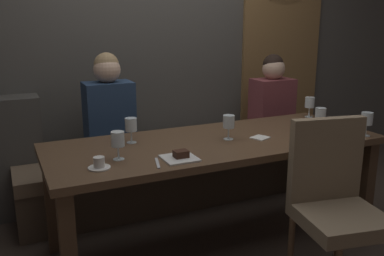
{
  "coord_description": "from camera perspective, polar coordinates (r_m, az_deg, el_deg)",
  "views": [
    {
      "loc": [
        -1.26,
        -2.34,
        1.5
      ],
      "look_at": [
        -0.17,
        0.0,
        0.84
      ],
      "focal_mm": 39.07,
      "sensor_mm": 36.0,
      "label": 1
    }
  ],
  "objects": [
    {
      "name": "wine_glass_far_left",
      "position": [
        3.53,
        15.77,
        3.32
      ],
      "size": [
        0.08,
        0.08,
        0.16
      ],
      "color": "silver",
      "rests_on": "dining_table"
    },
    {
      "name": "back_wall_tiled",
      "position": [
        3.77,
        -5.59,
        14.3
      ],
      "size": [
        6.0,
        0.12,
        3.0
      ],
      "primitive_type": "cube",
      "color": "#4C4944",
      "rests_on": "ground"
    },
    {
      "name": "folded_napkin",
      "position": [
        2.83,
        9.28,
        -1.32
      ],
      "size": [
        0.14,
        0.13,
        0.01
      ],
      "primitive_type": "cube",
      "rotation": [
        0.0,
        0.0,
        0.38
      ],
      "color": "silver",
      "rests_on": "dining_table"
    },
    {
      "name": "arched_door",
      "position": [
        4.36,
        12.17,
        12.28
      ],
      "size": [
        0.9,
        0.05,
        2.55
      ],
      "color": "olive",
      "rests_on": "ground"
    },
    {
      "name": "diner_bearded",
      "position": [
        3.85,
        10.88,
        3.83
      ],
      "size": [
        0.36,
        0.24,
        0.77
      ],
      "color": "brown",
      "rests_on": "banquette_bench"
    },
    {
      "name": "wine_glass_end_right",
      "position": [
        2.38,
        -10.1,
        -1.59
      ],
      "size": [
        0.08,
        0.08,
        0.16
      ],
      "color": "silver",
      "rests_on": "dining_table"
    },
    {
      "name": "wine_glass_near_right",
      "position": [
        2.69,
        -8.34,
        0.38
      ],
      "size": [
        0.08,
        0.08,
        0.16
      ],
      "color": "silver",
      "rests_on": "dining_table"
    },
    {
      "name": "fork_on_table",
      "position": [
        2.32,
        -4.74,
        -4.78
      ],
      "size": [
        0.06,
        0.17,
        0.01
      ],
      "primitive_type": "cube",
      "rotation": [
        0.0,
        0.0,
        -0.27
      ],
      "color": "silver",
      "rests_on": "dining_table"
    },
    {
      "name": "wine_glass_far_right",
      "position": [
        2.75,
        5.03,
        0.71
      ],
      "size": [
        0.08,
        0.08,
        0.16
      ],
      "color": "silver",
      "rests_on": "dining_table"
    },
    {
      "name": "ground",
      "position": [
        3.05,
        3.08,
        -15.12
      ],
      "size": [
        9.0,
        9.0,
        0.0
      ],
      "primitive_type": "plane",
      "color": "#382D26"
    },
    {
      "name": "wine_glass_center_front",
      "position": [
        3.07,
        22.76,
        1.05
      ],
      "size": [
        0.08,
        0.08,
        0.16
      ],
      "color": "silver",
      "rests_on": "dining_table"
    },
    {
      "name": "wine_glass_center_back",
      "position": [
        3.11,
        17.12,
        1.72
      ],
      "size": [
        0.08,
        0.08,
        0.16
      ],
      "color": "silver",
      "rests_on": "dining_table"
    },
    {
      "name": "espresso_cup",
      "position": [
        2.28,
        -12.57,
        -4.79
      ],
      "size": [
        0.12,
        0.12,
        0.06
      ],
      "color": "white",
      "rests_on": "dining_table"
    },
    {
      "name": "dessert_plate",
      "position": [
        2.38,
        -1.65,
        -3.93
      ],
      "size": [
        0.19,
        0.19,
        0.05
      ],
      "color": "white",
      "rests_on": "dining_table"
    },
    {
      "name": "diner_redhead",
      "position": [
        3.22,
        -11.26,
        2.32
      ],
      "size": [
        0.36,
        0.24,
        0.83
      ],
      "color": "navy",
      "rests_on": "banquette_bench"
    },
    {
      "name": "banquette_bench",
      "position": [
        3.53,
        -2.24,
        -6.79
      ],
      "size": [
        2.5,
        0.44,
        0.45
      ],
      "color": "#4A3C2E",
      "rests_on": "ground"
    },
    {
      "name": "dining_table",
      "position": [
        2.79,
        3.26,
        -3.37
      ],
      "size": [
        2.2,
        0.84,
        0.74
      ],
      "color": "#493422",
      "rests_on": "ground"
    },
    {
      "name": "chair_near_side",
      "position": [
        2.47,
        18.85,
        -8.81
      ],
      "size": [
        0.51,
        0.51,
        0.98
      ],
      "color": "brown",
      "rests_on": "ground"
    }
  ]
}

